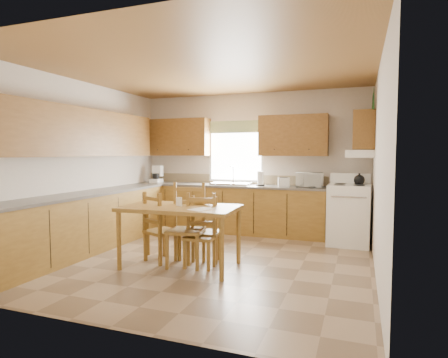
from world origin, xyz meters
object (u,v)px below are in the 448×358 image
(chair_near_right, at_px, (162,227))
(stove, at_px, (349,215))
(microwave, at_px, (309,180))
(chair_far_right, at_px, (186,225))
(chair_far_left, at_px, (200,232))
(chair_near_left, at_px, (204,228))
(dining_table, at_px, (181,236))

(chair_near_right, bearing_deg, stove, -117.70)
(microwave, relative_size, chair_far_right, 0.40)
(chair_far_left, relative_size, chair_far_right, 0.84)
(stove, relative_size, chair_near_right, 1.01)
(microwave, bearing_deg, chair_far_right, -130.21)
(chair_near_left, relative_size, chair_far_right, 0.89)
(stove, xyz_separation_m, dining_table, (-2.10, -2.07, -0.08))
(dining_table, xyz_separation_m, chair_far_left, (0.25, 0.09, 0.06))
(chair_far_left, bearing_deg, chair_near_left, 94.54)
(chair_far_left, bearing_deg, stove, 43.03)
(stove, xyz_separation_m, chair_far_left, (-1.84, -1.98, -0.03))
(dining_table, distance_m, chair_near_right, 0.40)
(chair_near_left, bearing_deg, stove, -146.78)
(stove, bearing_deg, chair_far_left, -131.24)
(dining_table, bearing_deg, chair_far_right, 42.82)
(microwave, bearing_deg, dining_table, -130.60)
(stove, xyz_separation_m, microwave, (-0.70, 0.27, 0.56))
(dining_table, relative_size, chair_far_right, 1.38)
(dining_table, height_order, chair_near_left, chair_near_left)
(microwave, height_order, chair_far_right, microwave)
(stove, height_order, chair_far_left, stove)
(microwave, xyz_separation_m, dining_table, (-1.40, -2.34, -0.64))
(chair_near_right, relative_size, chair_far_right, 0.88)
(microwave, height_order, chair_near_left, microwave)
(stove, bearing_deg, dining_table, -133.73)
(chair_near_left, height_order, chair_near_right, chair_near_left)
(stove, relative_size, chair_far_left, 1.06)
(chair_near_left, height_order, chair_far_left, chair_near_left)
(stove, height_order, chair_near_left, same)
(chair_far_left, xyz_separation_m, chair_far_right, (-0.20, -0.03, 0.09))
(chair_near_left, height_order, chair_far_right, chair_far_right)
(chair_far_right, bearing_deg, chair_near_left, 40.51)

